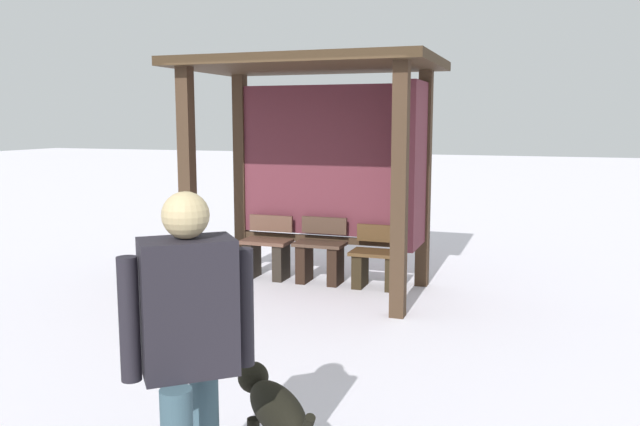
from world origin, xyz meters
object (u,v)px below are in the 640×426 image
(bus_shelter, at_px, (325,125))
(person_walking, at_px, (189,339))
(bench_center_inside, at_px, (320,257))
(dog, at_px, (274,411))
(bench_right_inside, at_px, (377,264))
(bench_left_inside, at_px, (267,253))

(bus_shelter, bearing_deg, person_walking, -78.85)
(bus_shelter, xyz_separation_m, bench_center_inside, (-0.11, 0.16, -1.56))
(bench_center_inside, height_order, dog, bench_center_inside)
(bench_right_inside, bearing_deg, person_walking, -86.36)
(person_walking, bearing_deg, bench_right_inside, 93.64)
(bus_shelter, xyz_separation_m, bench_right_inside, (0.59, 0.16, -1.59))
(bus_shelter, relative_size, bench_left_inside, 3.68)
(dog, bearing_deg, bench_right_inside, 96.63)
(person_walking, bearing_deg, bus_shelter, 101.15)
(bench_left_inside, bearing_deg, bench_right_inside, 0.08)
(bench_center_inside, height_order, bench_right_inside, bench_center_inside)
(bench_left_inside, height_order, person_walking, person_walking)
(bench_left_inside, height_order, bench_right_inside, bench_left_inside)
(bench_right_inside, bearing_deg, bench_center_inside, -179.85)
(bench_right_inside, xyz_separation_m, dog, (0.48, -4.09, 0.10))
(bench_right_inside, xyz_separation_m, person_walking, (0.29, -4.63, 0.66))
(bench_center_inside, bearing_deg, bench_left_inside, -180.00)
(dog, bearing_deg, person_walking, -108.59)
(bench_right_inside, distance_m, dog, 4.12)
(bench_left_inside, relative_size, person_walking, 0.47)
(bench_right_inside, height_order, dog, bench_right_inside)
(bench_left_inside, relative_size, bench_right_inside, 1.07)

